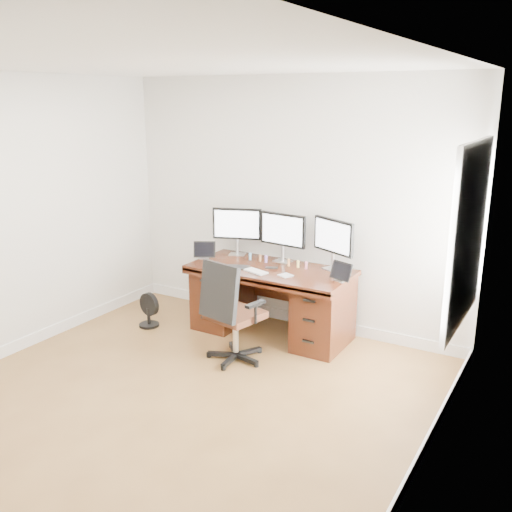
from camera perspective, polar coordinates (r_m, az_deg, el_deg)
The scene contains 21 objects.
ground at distance 4.87m, azimuth -9.27°, elevation -15.01°, with size 4.50×4.50×0.00m, color brown.
back_wall at distance 6.19m, azimuth 3.52°, elevation 5.18°, with size 4.00×0.10×2.70m, color silver.
right_wall at distance 3.55m, azimuth 16.71°, elevation -3.27°, with size 0.10×4.50×2.70m.
desk at distance 6.08m, azimuth 1.58°, elevation -4.26°, with size 1.70×0.80×0.75m.
office_chair at distance 5.49m, azimuth -2.41°, elevation -7.26°, with size 0.64×0.64×1.01m.
floor_fan at distance 6.46m, azimuth -10.71°, elevation -5.37°, with size 0.27×0.22×0.38m.
monitor_left at distance 6.37m, azimuth -1.92°, elevation 3.07°, with size 0.53×0.22×0.53m.
monitor_center at distance 6.09m, azimuth 2.71°, elevation 2.47°, with size 0.55×0.16×0.53m.
monitor_right at distance 5.85m, azimuth 7.74°, elevation 1.80°, with size 0.51×0.26×0.53m.
tablet_left at distance 6.30m, azimuth -5.22°, elevation 0.52°, with size 0.24×0.18×0.19m.
tablet_right at distance 5.55m, azimuth 8.47°, elevation -1.66°, with size 0.25×0.14×0.19m.
keyboard at distance 5.80m, azimuth -0.02°, elevation -1.55°, with size 0.26×0.11×0.01m, color silver.
trackpad at distance 5.68m, azimuth 2.98°, elevation -1.94°, with size 0.12×0.12×0.01m, color #B8BBC0.
drawing_tablet at distance 5.96m, azimuth -1.85°, elevation -1.11°, with size 0.24×0.15×0.01m, color black.
phone at distance 5.93m, azimuth 1.57°, elevation -1.18°, with size 0.13×0.06×0.01m, color black.
figurine_blue at distance 6.22m, azimuth -0.59°, elevation 0.01°, with size 0.03×0.03×0.08m.
figurine_brown at distance 6.16m, azimuth 0.40°, elevation -0.15°, with size 0.03×0.03×0.08m.
figurine_purple at distance 6.12m, azimuth 1.01°, elevation -0.25°, with size 0.03×0.03×0.08m.
figurine_orange at distance 6.00m, azimuth 3.30°, elevation -0.61°, with size 0.03×0.03×0.08m.
figurine_yellow at distance 5.95m, azimuth 4.23°, elevation -0.75°, with size 0.03×0.03×0.08m.
figurine_pink at distance 5.91m, azimuth 5.04°, elevation -0.88°, with size 0.03×0.03×0.08m.
Camera 1 is at (2.74, -3.19, 2.46)m, focal length 40.00 mm.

